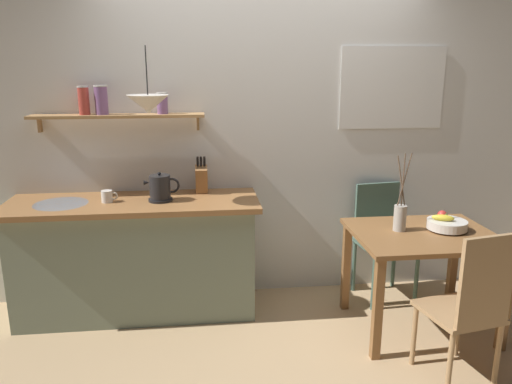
% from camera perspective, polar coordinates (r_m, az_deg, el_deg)
% --- Properties ---
extents(ground_plane, '(14.00, 14.00, 0.00)m').
position_cam_1_polar(ground_plane, '(3.77, 2.02, -15.04)').
color(ground_plane, tan).
extents(back_wall, '(6.80, 0.11, 2.70)m').
position_cam_1_polar(back_wall, '(3.99, 3.71, 7.15)').
color(back_wall, white).
rests_on(back_wall, ground_plane).
extents(kitchen_counter, '(1.83, 0.63, 0.90)m').
position_cam_1_polar(kitchen_counter, '(3.86, -13.63, -7.27)').
color(kitchen_counter, gray).
rests_on(kitchen_counter, ground_plane).
extents(wall_shelf, '(1.26, 0.20, 0.34)m').
position_cam_1_polar(wall_shelf, '(3.80, -15.98, 9.14)').
color(wall_shelf, tan).
extents(dining_table, '(0.97, 0.79, 0.73)m').
position_cam_1_polar(dining_table, '(3.67, 18.68, -6.10)').
color(dining_table, brown).
rests_on(dining_table, ground_plane).
extents(dining_chair_near, '(0.46, 0.47, 0.97)m').
position_cam_1_polar(dining_chair_near, '(3.17, 23.45, -11.76)').
color(dining_chair_near, tan).
rests_on(dining_chair_near, ground_plane).
extents(dining_chair_far, '(0.48, 0.47, 0.92)m').
position_cam_1_polar(dining_chair_far, '(4.16, 14.33, -4.72)').
color(dining_chair_far, '#4C6B5B').
rests_on(dining_chair_far, ground_plane).
extents(fruit_bowl, '(0.27, 0.27, 0.13)m').
position_cam_1_polar(fruit_bowl, '(3.72, 21.11, -3.38)').
color(fruit_bowl, silver).
rests_on(fruit_bowl, dining_table).
extents(twig_vase, '(0.10, 0.09, 0.55)m').
position_cam_1_polar(twig_vase, '(3.59, 16.30, -2.70)').
color(twig_vase, '#B7B2A8').
rests_on(twig_vase, dining_table).
extents(electric_kettle, '(0.25, 0.17, 0.22)m').
position_cam_1_polar(electric_kettle, '(3.64, -10.98, 0.43)').
color(electric_kettle, black).
rests_on(electric_kettle, kitchen_counter).
extents(knife_block, '(0.09, 0.15, 0.29)m').
position_cam_1_polar(knife_block, '(3.81, -6.32, 1.54)').
color(knife_block, '#9E6B3D').
rests_on(knife_block, kitchen_counter).
extents(coffee_mug_by_sink, '(0.12, 0.08, 0.09)m').
position_cam_1_polar(coffee_mug_by_sink, '(3.71, -16.78, -0.48)').
color(coffee_mug_by_sink, white).
rests_on(coffee_mug_by_sink, kitchen_counter).
extents(pendant_lamp, '(0.28, 0.28, 0.44)m').
position_cam_1_polar(pendant_lamp, '(3.44, -12.34, 9.92)').
color(pendant_lamp, black).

